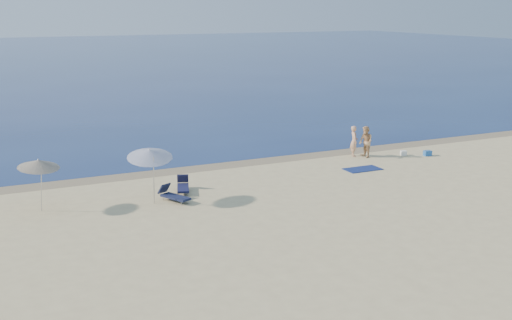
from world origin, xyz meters
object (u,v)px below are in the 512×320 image
at_px(person_left, 354,141).
at_px(umbrella_near, 150,154).
at_px(person_right, 366,142).
at_px(blue_cooler, 427,153).

bearing_deg(person_left, umbrella_near, 127.47).
bearing_deg(person_right, blue_cooler, 71.03).
xyz_separation_m(person_right, blue_cooler, (3.50, -1.27, -0.75)).
bearing_deg(umbrella_near, person_right, 24.29).
bearing_deg(umbrella_near, blue_cooler, 17.56).
relative_size(person_right, umbrella_near, 0.69).
height_order(person_right, umbrella_near, umbrella_near).
bearing_deg(blue_cooler, person_left, 164.29).
xyz_separation_m(person_left, blue_cooler, (3.96, -1.78, -0.74)).
distance_m(person_right, umbrella_near, 14.10).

